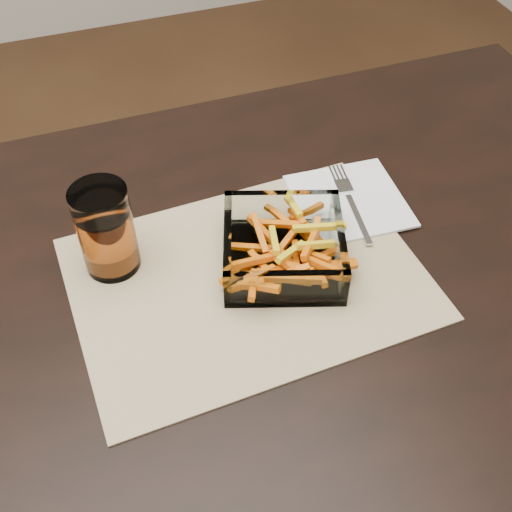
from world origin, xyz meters
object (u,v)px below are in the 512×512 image
object	(u,v)px
dining_table	(160,369)
fork	(350,200)
tumbler	(106,232)
glass_bowl	(283,249)

from	to	relation	value
dining_table	fork	xyz separation A→B (m)	(0.33, 0.13, 0.10)
dining_table	fork	distance (m)	0.36
tumbler	dining_table	bearing A→B (deg)	-79.47
dining_table	glass_bowl	xyz separation A→B (m)	(0.19, 0.05, 0.12)
glass_bowl	tumbler	world-z (taller)	tumbler
dining_table	fork	world-z (taller)	fork
tumbler	glass_bowl	bearing A→B (deg)	-19.01
tumbler	fork	xyz separation A→B (m)	(0.35, 0.00, -0.05)
tumbler	fork	size ratio (longest dim) A/B	0.74
glass_bowl	fork	world-z (taller)	glass_bowl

